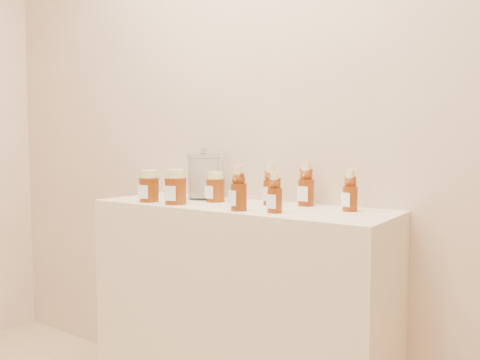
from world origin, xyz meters
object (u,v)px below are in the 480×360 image
Objects in this scene: bear_bottle_back_left at (271,182)px; honey_jar_left at (149,186)px; bear_bottle_front_left at (239,185)px; glass_canister at (204,174)px; display_table at (237,318)px.

bear_bottle_back_left reaches higher than honey_jar_left.
honey_jar_left is at bearing -165.10° from bear_bottle_front_left.
glass_canister reaches higher than bear_bottle_front_left.
bear_bottle_front_left is 0.45m from honey_jar_left.
glass_canister is (-0.24, 0.09, 0.56)m from display_table.
bear_bottle_front_left is at bearing -52.57° from display_table.
honey_jar_left reaches higher than display_table.
honey_jar_left is 0.24m from glass_canister.
glass_canister is at bearing 163.16° from bear_bottle_front_left.
bear_bottle_front_left reaches higher than bear_bottle_back_left.
bear_bottle_back_left is 0.98× the size of bear_bottle_front_left.
glass_canister is at bearing 159.46° from display_table.
bear_bottle_back_left is 0.20m from bear_bottle_front_left.
display_table is 6.77× the size of bear_bottle_back_left.
glass_canister is (-0.34, 0.22, 0.02)m from bear_bottle_front_left.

